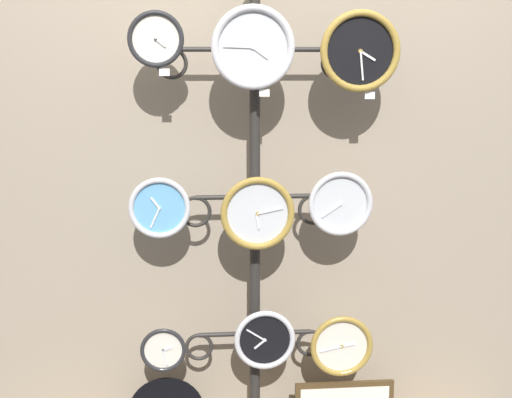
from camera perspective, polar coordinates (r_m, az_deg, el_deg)
name	(u,v)px	position (r m, az deg, el deg)	size (l,w,h in m)	color
shop_wall	(252,136)	(3.05, -0.36, 5.04)	(4.40, 0.04, 2.80)	gray
display_stand	(255,286)	(3.02, -0.09, -6.99)	(0.78, 0.38, 2.08)	#282623
clock_top_left	(156,39)	(2.77, -8.02, 12.56)	(0.21, 0.04, 0.21)	silver
clock_top_center	(253,47)	(2.75, -0.24, 12.05)	(0.32, 0.04, 0.32)	silver
clock_top_right	(360,51)	(2.83, 8.33, 11.63)	(0.32, 0.04, 0.32)	black
clock_middle_left	(159,208)	(2.85, -7.73, -0.70)	(0.25, 0.04, 0.25)	#60A8DB
clock_middle_center	(257,213)	(2.82, 0.10, -1.15)	(0.30, 0.04, 0.30)	silver
clock_middle_right	(340,204)	(2.90, 6.76, -0.37)	(0.26, 0.04, 0.26)	silver
clock_bottom_left	(163,350)	(3.01, -7.43, -11.86)	(0.19, 0.04, 0.19)	silver
clock_bottom_center	(265,339)	(3.00, 0.70, -11.17)	(0.25, 0.04, 0.25)	black
clock_bottom_right	(341,346)	(3.07, 6.85, -11.58)	(0.27, 0.04, 0.27)	silver
price_tag_upper	(164,72)	(2.77, -7.35, 10.03)	(0.04, 0.00, 0.03)	white
price_tag_mid	(264,93)	(2.76, 0.68, 8.48)	(0.04, 0.00, 0.03)	white
price_tag_lower	(370,95)	(2.85, 9.09, 8.18)	(0.04, 0.00, 0.03)	white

